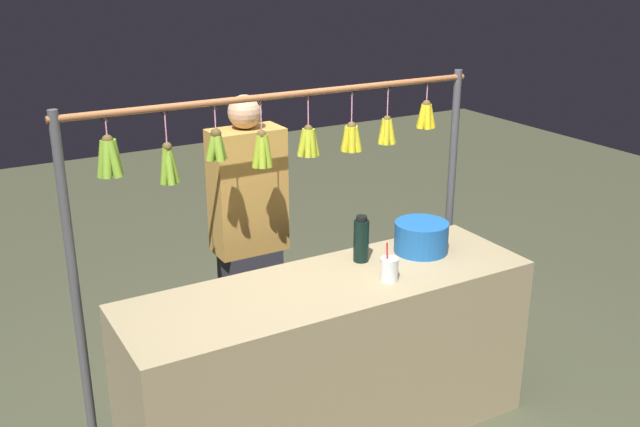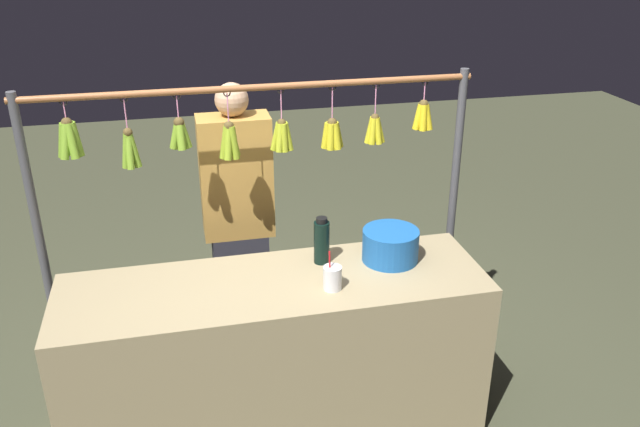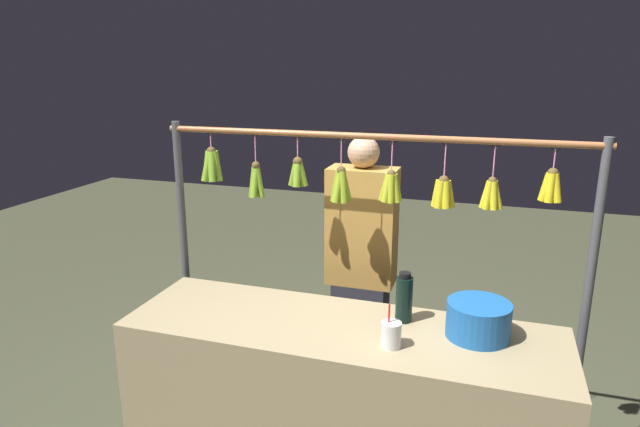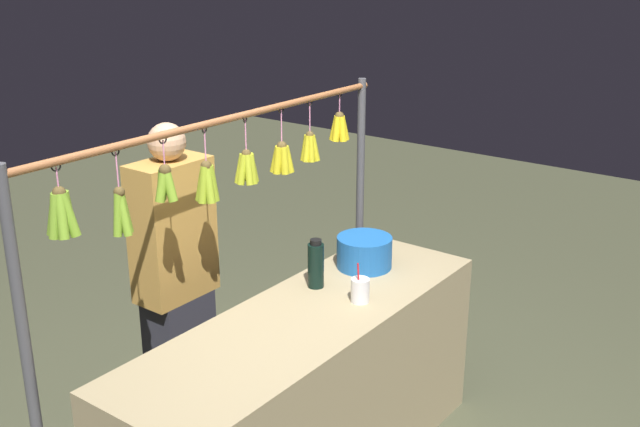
% 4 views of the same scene
% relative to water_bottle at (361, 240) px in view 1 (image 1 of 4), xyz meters
% --- Properties ---
extents(market_counter, '(2.01, 0.62, 0.86)m').
position_rel_water_bottle_xyz_m(market_counter, '(0.26, 0.14, -0.54)').
color(market_counter, tan).
rests_on(market_counter, ground).
extents(display_rack, '(2.21, 0.12, 1.71)m').
position_rel_water_bottle_xyz_m(display_rack, '(0.28, -0.30, 0.29)').
color(display_rack, '#4C4C51').
rests_on(display_rack, ground).
extents(water_bottle, '(0.08, 0.08, 0.24)m').
position_rel_water_bottle_xyz_m(water_bottle, '(0.00, 0.00, 0.00)').
color(water_bottle, black).
rests_on(water_bottle, market_counter).
extents(blue_bucket, '(0.28, 0.28, 0.16)m').
position_rel_water_bottle_xyz_m(blue_bucket, '(-0.34, 0.05, -0.03)').
color(blue_bucket, '#1D5DAB').
rests_on(blue_bucket, market_counter).
extents(drink_cup, '(0.09, 0.09, 0.19)m').
position_rel_water_bottle_xyz_m(drink_cup, '(0.01, 0.26, -0.06)').
color(drink_cup, silver).
rests_on(drink_cup, market_counter).
extents(vendor_person, '(0.39, 0.21, 1.63)m').
position_rel_water_bottle_xyz_m(vendor_person, '(0.35, -0.59, -0.16)').
color(vendor_person, '#2D2D38').
rests_on(vendor_person, ground).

